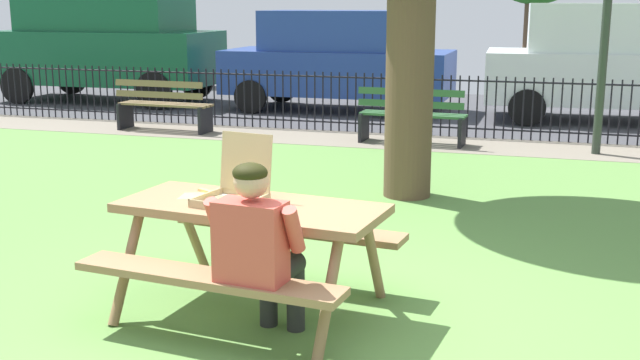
# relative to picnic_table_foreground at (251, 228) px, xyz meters

# --- Properties ---
(ground) EXTENTS (28.00, 11.83, 0.02)m
(ground) POSITION_rel_picnic_table_foreground_xyz_m (0.39, 1.76, -0.61)
(ground) COLOR #5F8F44
(cobblestone_walkway) EXTENTS (28.00, 1.40, 0.01)m
(cobblestone_walkway) POSITION_rel_picnic_table_foreground_xyz_m (0.39, 6.97, -0.60)
(cobblestone_walkway) COLOR gray
(street_asphalt) EXTENTS (28.00, 6.02, 0.01)m
(street_asphalt) POSITION_rel_picnic_table_foreground_xyz_m (0.39, 10.68, -0.60)
(street_asphalt) COLOR #424247
(picnic_table_foreground) EXTENTS (1.95, 1.66, 0.79)m
(picnic_table_foreground) POSITION_rel_picnic_table_foreground_xyz_m (0.00, 0.00, 0.00)
(picnic_table_foreground) COLOR #97704C
(picnic_table_foreground) RESTS_ON ground
(pizza_box_open) EXTENTS (0.47, 0.51, 0.45)m
(pizza_box_open) POSITION_rel_picnic_table_foreground_xyz_m (-0.12, 0.01, 0.26)
(pizza_box_open) COLOR tan
(pizza_box_open) RESTS_ON picnic_table_foreground
(pizza_slice_on_table) EXTENTS (0.27, 0.29, 0.02)m
(pizza_slice_on_table) POSITION_rel_picnic_table_foreground_xyz_m (-0.46, 0.13, 0.18)
(pizza_slice_on_table) COLOR #F9E06E
(pizza_slice_on_table) RESTS_ON picnic_table_foreground
(adult_at_table) EXTENTS (0.63, 0.62, 1.19)m
(adult_at_table) POSITION_rel_picnic_table_foreground_xyz_m (0.26, -0.53, 0.06)
(adult_at_table) COLOR #262626
(adult_at_table) RESTS_ON ground
(iron_fence_streetside) EXTENTS (18.84, 0.03, 0.98)m
(iron_fence_streetside) POSITION_rel_picnic_table_foreground_xyz_m (0.39, 7.67, -0.10)
(iron_fence_streetside) COLOR black
(iron_fence_streetside) RESTS_ON ground
(park_bench_left) EXTENTS (1.62, 0.53, 0.85)m
(park_bench_left) POSITION_rel_picnic_table_foreground_xyz_m (-4.29, 6.84, -0.18)
(park_bench_left) COLOR olive
(park_bench_left) RESTS_ON ground
(park_bench_center) EXTENTS (1.62, 0.54, 0.85)m
(park_bench_center) POSITION_rel_picnic_table_foreground_xyz_m (-0.14, 6.84, -0.18)
(park_bench_center) COLOR #2F5E34
(park_bench_center) RESTS_ON ground
(parked_car_far_left) EXTENTS (4.71, 2.09, 2.46)m
(parked_car_far_left) POSITION_rel_picnic_table_foreground_xyz_m (-7.33, 10.13, 0.71)
(parked_car_far_left) COLOR #135232
(parked_car_far_left) RESTS_ON ground
(parked_car_left) EXTENTS (4.40, 1.92, 1.94)m
(parked_car_left) POSITION_rel_picnic_table_foreground_xyz_m (-2.24, 10.13, 0.41)
(parked_car_left) COLOR navy
(parked_car_left) RESTS_ON ground
(parked_car_center) EXTENTS (4.69, 2.15, 2.08)m
(parked_car_center) POSITION_rel_picnic_table_foreground_xyz_m (2.97, 10.13, 0.50)
(parked_car_center) COLOR silver
(parked_car_center) RESTS_ON ground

